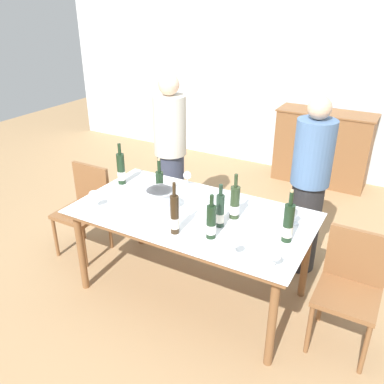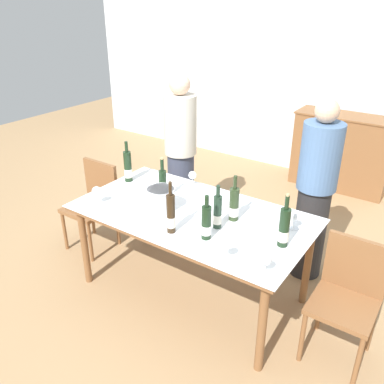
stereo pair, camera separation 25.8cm
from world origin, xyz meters
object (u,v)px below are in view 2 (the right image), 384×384
at_px(person_host, 181,155).
at_px(dining_table, 192,220).
at_px(wine_bottle_0, 128,167).
at_px(wine_glass_0, 192,176).
at_px(wine_bottle_1, 206,223).
at_px(wine_glass_2, 227,245).
at_px(sideboard_cabinet, 342,152).
at_px(ice_bucket, 161,199).
at_px(wine_glass_1, 266,260).
at_px(wine_bottle_2, 284,228).
at_px(wine_bottle_3, 234,205).
at_px(chair_right_end, 348,292).
at_px(wine_glass_4, 97,192).
at_px(wine_glass_3, 295,218).
at_px(wine_bottle_6, 217,212).
at_px(chair_left_end, 95,199).
at_px(wine_bottle_5, 171,215).
at_px(wine_bottle_4, 163,184).
at_px(person_guest_left, 315,194).

bearing_deg(person_host, dining_table, -49.45).
relative_size(wine_bottle_0, wine_glass_0, 2.76).
height_order(wine_bottle_1, wine_glass_2, wine_bottle_1).
relative_size(sideboard_cabinet, ice_bucket, 5.47).
bearing_deg(wine_glass_1, dining_table, 155.31).
xyz_separation_m(sideboard_cabinet, wine_glass_1, (0.43, -3.25, 0.37)).
relative_size(dining_table, wine_bottle_2, 4.78).
height_order(wine_bottle_3, wine_glass_0, wine_bottle_3).
bearing_deg(chair_right_end, wine_glass_4, -168.58).
relative_size(wine_glass_2, wine_glass_3, 1.09).
relative_size(wine_bottle_6, chair_left_end, 0.39).
distance_m(sideboard_cabinet, wine_glass_1, 3.30).
height_order(wine_bottle_0, wine_bottle_1, wine_bottle_0).
relative_size(wine_bottle_0, wine_glass_4, 2.52).
height_order(wine_bottle_1, wine_bottle_6, wine_bottle_6).
bearing_deg(wine_bottle_3, wine_glass_4, -158.95).
bearing_deg(wine_glass_0, wine_bottle_5, -66.30).
bearing_deg(wine_bottle_0, wine_bottle_3, -3.90).
relative_size(wine_bottle_3, chair_left_end, 0.42).
relative_size(chair_left_end, person_host, 0.52).
relative_size(ice_bucket, wine_bottle_3, 0.62).
bearing_deg(chair_left_end, wine_bottle_4, -0.13).
relative_size(dining_table, wine_bottle_4, 5.19).
height_order(wine_bottle_4, wine_glass_2, wine_bottle_4).
height_order(wine_bottle_6, wine_glass_2, wine_bottle_6).
height_order(person_host, person_guest_left, person_host).
height_order(wine_bottle_5, wine_glass_1, wine_bottle_5).
height_order(chair_left_end, chair_right_end, chair_right_end).
relative_size(chair_left_end, person_guest_left, 0.54).
height_order(sideboard_cabinet, wine_glass_3, sideboard_cabinet).
bearing_deg(wine_bottle_6, wine_bottle_0, 167.35).
xyz_separation_m(wine_bottle_5, chair_left_end, (-1.27, 0.41, -0.42)).
xyz_separation_m(wine_bottle_5, wine_glass_0, (-0.33, 0.74, -0.04)).
bearing_deg(chair_right_end, person_guest_left, 125.61).
distance_m(wine_bottle_5, chair_left_end, 1.40).
xyz_separation_m(wine_bottle_1, wine_glass_1, (0.51, -0.12, -0.03)).
xyz_separation_m(wine_bottle_6, chair_left_end, (-1.51, 0.16, -0.40)).
distance_m(dining_table, wine_bottle_2, 0.80).
relative_size(wine_bottle_4, person_guest_left, 0.22).
xyz_separation_m(chair_left_end, person_guest_left, (1.93, 0.74, 0.31)).
xyz_separation_m(wine_bottle_3, wine_glass_4, (-1.05, -0.40, -0.02)).
bearing_deg(chair_right_end, wine_bottle_4, -179.96).
relative_size(ice_bucket, wine_bottle_6, 0.67).
distance_m(wine_bottle_5, wine_bottle_6, 0.34).
bearing_deg(wine_glass_1, wine_bottle_3, 136.38).
height_order(dining_table, person_guest_left, person_guest_left).
distance_m(wine_glass_4, chair_left_end, 0.75).
xyz_separation_m(wine_bottle_6, wine_glass_2, (0.26, -0.31, -0.02)).
relative_size(ice_bucket, wine_glass_3, 1.70).
distance_m(wine_bottle_1, chair_left_end, 1.61).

